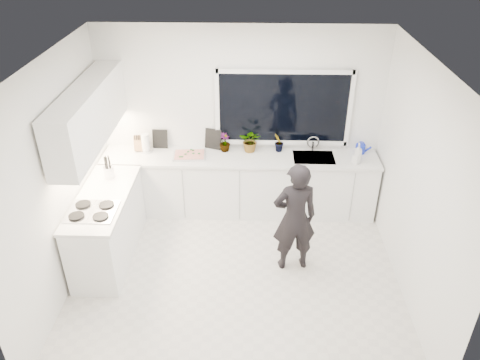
{
  "coord_description": "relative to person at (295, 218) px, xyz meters",
  "views": [
    {
      "loc": [
        0.19,
        -4.45,
        4.04
      ],
      "look_at": [
        0.03,
        0.4,
        1.15
      ],
      "focal_mm": 35.0,
      "sensor_mm": 36.0,
      "label": 1
    }
  ],
  "objects": [
    {
      "name": "pizza_tray",
      "position": [
        -1.42,
        1.22,
        0.19
      ],
      "size": [
        0.48,
        0.37,
        0.03
      ],
      "primitive_type": "cube",
      "rotation": [
        0.0,
        0.0,
        0.07
      ],
      "color": "silver",
      "rests_on": "countertop_back"
    },
    {
      "name": "wall_right",
      "position": [
        1.31,
        -0.2,
        0.61
      ],
      "size": [
        0.02,
        3.5,
        2.7
      ],
      "primitive_type": "cube",
      "color": "white",
      "rests_on": "ground"
    },
    {
      "name": "upper_cabinets",
      "position": [
        -2.49,
        0.5,
        1.11
      ],
      "size": [
        0.34,
        2.1,
        0.7
      ],
      "primitive_type": "cube",
      "color": "white",
      "rests_on": "wall_left"
    },
    {
      "name": "faucet",
      "position": [
        0.35,
        1.45,
        0.29
      ],
      "size": [
        0.03,
        0.03,
        0.22
      ],
      "primitive_type": "cylinder",
      "color": "silver",
      "rests_on": "countertop_back"
    },
    {
      "name": "wall_back",
      "position": [
        -0.7,
        1.56,
        0.61
      ],
      "size": [
        4.0,
        0.02,
        2.7
      ],
      "primitive_type": "cube",
      "color": "white",
      "rests_on": "ground"
    },
    {
      "name": "ceiling",
      "position": [
        -0.7,
        -0.2,
        1.97
      ],
      "size": [
        4.0,
        3.5,
        0.02
      ],
      "primitive_type": "cube",
      "color": "white",
      "rests_on": "wall_back"
    },
    {
      "name": "picture_frame_small",
      "position": [
        -1.1,
        1.49,
        0.33
      ],
      "size": [
        0.24,
        0.1,
        0.3
      ],
      "primitive_type": "cube",
      "rotation": [
        0.0,
        0.0,
        -0.34
      ],
      "color": "black",
      "rests_on": "countertop_back"
    },
    {
      "name": "wall_left",
      "position": [
        -2.71,
        -0.2,
        0.61
      ],
      "size": [
        0.02,
        3.5,
        2.7
      ],
      "primitive_type": "cube",
      "color": "white",
      "rests_on": "ground"
    },
    {
      "name": "person",
      "position": [
        0.0,
        0.0,
        0.0
      ],
      "size": [
        0.59,
        0.44,
        1.49
      ],
      "primitive_type": "imported",
      "rotation": [
        0.0,
        0.0,
        3.31
      ],
      "color": "black",
      "rests_on": "floor"
    },
    {
      "name": "base_cabinets_left",
      "position": [
        -2.37,
        0.15,
        -0.3
      ],
      "size": [
        0.58,
        1.6,
        0.88
      ],
      "primitive_type": "cube",
      "color": "white",
      "rests_on": "floor"
    },
    {
      "name": "sink",
      "position": [
        0.35,
        1.25,
        0.13
      ],
      "size": [
        0.58,
        0.42,
        0.14
      ],
      "primitive_type": "cube",
      "color": "silver",
      "rests_on": "countertop_back"
    },
    {
      "name": "countertop_left",
      "position": [
        -2.37,
        0.15,
        0.16
      ],
      "size": [
        0.62,
        1.6,
        0.04
      ],
      "primitive_type": "cube",
      "color": "silver",
      "rests_on": "base_cabinets_left"
    },
    {
      "name": "knife_block",
      "position": [
        -2.18,
        1.39,
        0.29
      ],
      "size": [
        0.14,
        0.11,
        0.22
      ],
      "primitive_type": "cube",
      "rotation": [
        0.0,
        0.0,
        0.12
      ],
      "color": "olive",
      "rests_on": "countertop_back"
    },
    {
      "name": "stovetop",
      "position": [
        -2.39,
        -0.2,
        0.19
      ],
      "size": [
        0.56,
        0.48,
        0.03
      ],
      "primitive_type": "cube",
      "color": "black",
      "rests_on": "countertop_left"
    },
    {
      "name": "utensil_crock",
      "position": [
        -2.4,
        0.6,
        0.26
      ],
      "size": [
        0.15,
        0.15,
        0.16
      ],
      "primitive_type": "cylinder",
      "rotation": [
        0.0,
        0.0,
        -0.21
      ],
      "color": "silver",
      "rests_on": "countertop_left"
    },
    {
      "name": "floor",
      "position": [
        -0.7,
        -0.2,
        -0.75
      ],
      "size": [
        4.0,
        3.5,
        0.02
      ],
      "primitive_type": "cube",
      "color": "beige",
      "rests_on": "ground"
    },
    {
      "name": "watering_can",
      "position": [
        1.03,
        1.41,
        0.24
      ],
      "size": [
        0.17,
        0.17,
        0.13
      ],
      "primitive_type": "cylinder",
      "rotation": [
        0.0,
        0.0,
        -0.29
      ],
      "color": "#152AC9",
      "rests_on": "countertop_back"
    },
    {
      "name": "pizza",
      "position": [
        -1.42,
        1.22,
        0.21
      ],
      "size": [
        0.43,
        0.32,
        0.01
      ],
      "primitive_type": "cube",
      "rotation": [
        0.0,
        0.0,
        0.07
      ],
      "color": "red",
      "rests_on": "pizza_tray"
    },
    {
      "name": "countertop_back",
      "position": [
        -0.7,
        1.24,
        0.16
      ],
      "size": [
        3.94,
        0.62,
        0.04
      ],
      "primitive_type": "cube",
      "color": "silver",
      "rests_on": "base_cabinets_back"
    },
    {
      "name": "picture_frame_large",
      "position": [
        -1.88,
        1.49,
        0.32
      ],
      "size": [
        0.22,
        0.03,
        0.28
      ],
      "primitive_type": "cube",
      "rotation": [
        0.0,
        0.0,
        -0.03
      ],
      "color": "black",
      "rests_on": "countertop_back"
    },
    {
      "name": "paper_towel_roll",
      "position": [
        -2.07,
        1.35,
        0.31
      ],
      "size": [
        0.14,
        0.14,
        0.26
      ],
      "primitive_type": "cylinder",
      "rotation": [
        0.0,
        0.0,
        0.29
      ],
      "color": "white",
      "rests_on": "countertop_back"
    },
    {
      "name": "herb_plants",
      "position": [
        -0.56,
        1.41,
        0.34
      ],
      "size": [
        0.97,
        0.32,
        0.34
      ],
      "color": "#26662D",
      "rests_on": "countertop_back"
    },
    {
      "name": "window",
      "position": [
        -0.1,
        1.52,
        0.81
      ],
      "size": [
        1.8,
        0.02,
        1.0
      ],
      "primitive_type": "cube",
      "color": "black",
      "rests_on": "wall_back"
    },
    {
      "name": "soap_bottles",
      "position": [
        0.92,
        1.1,
        0.31
      ],
      "size": [
        0.14,
        0.12,
        0.29
      ],
      "color": "#D8BF66",
      "rests_on": "countertop_back"
    },
    {
      "name": "base_cabinets_back",
      "position": [
        -0.7,
        1.25,
        -0.3
      ],
      "size": [
        3.92,
        0.58,
        0.88
      ],
      "primitive_type": "cube",
      "color": "white",
      "rests_on": "floor"
    }
  ]
}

